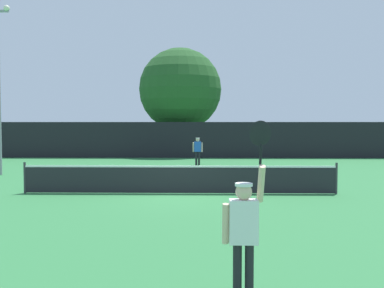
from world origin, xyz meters
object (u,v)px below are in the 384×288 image
at_px(player_receiving, 198,149).
at_px(large_tree, 180,90).
at_px(player_serving, 244,223).
at_px(parked_car_near, 153,143).
at_px(parked_car_far, 319,143).
at_px(tennis_ball, 247,180).
at_px(parked_car_mid, 275,143).

xyz_separation_m(player_receiving, large_tree, (-1.40, 8.55, 4.03)).
relative_size(player_serving, parked_car_near, 0.57).
relative_size(player_serving, player_receiving, 1.55).
xyz_separation_m(player_receiving, parked_car_far, (10.01, 11.52, -0.18)).
bearing_deg(player_receiving, parked_car_far, -130.98).
distance_m(parked_car_near, parked_car_far, 13.85).
bearing_deg(parked_car_far, player_serving, -110.99).
distance_m(tennis_ball, large_tree, 16.41).
bearing_deg(player_serving, tennis_ball, 83.78).
relative_size(player_receiving, parked_car_far, 0.36).
xyz_separation_m(player_receiving, tennis_ball, (2.11, -6.70, -0.92)).
relative_size(large_tree, parked_car_near, 1.89).
bearing_deg(player_serving, parked_car_near, 98.47).
bearing_deg(tennis_ball, parked_car_far, 66.57).
distance_m(tennis_ball, parked_car_mid, 18.93).
distance_m(tennis_ball, parked_car_near, 19.34).
bearing_deg(player_serving, parked_car_far, 73.21).
height_order(tennis_ball, parked_car_mid, parked_car_mid).
bearing_deg(large_tree, parked_car_near, 127.92).
distance_m(player_serving, tennis_ball, 12.57).
height_order(player_receiving, large_tree, large_tree).
height_order(parked_car_near, parked_car_mid, same).
bearing_deg(parked_car_far, tennis_ball, -117.63).
relative_size(tennis_ball, parked_car_near, 0.02).
distance_m(tennis_ball, parked_car_far, 19.87).
bearing_deg(parked_car_mid, parked_car_near, 174.00).
height_order(player_serving, large_tree, large_tree).
bearing_deg(parked_car_near, large_tree, -55.50).
distance_m(player_serving, large_tree, 28.06).
distance_m(large_tree, parked_car_near, 5.79).
distance_m(player_receiving, large_tree, 9.56).
xyz_separation_m(parked_car_near, parked_car_far, (13.85, -0.17, 0.00)).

